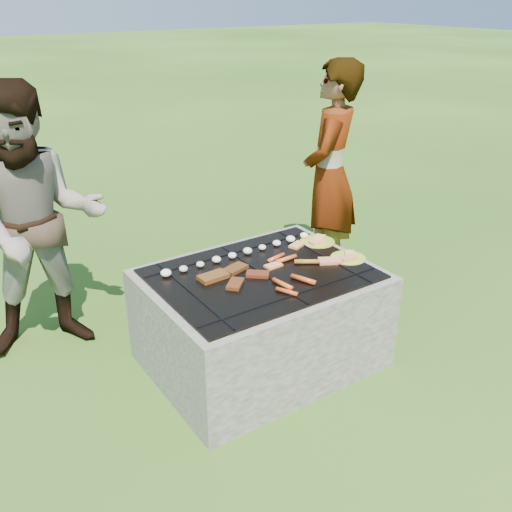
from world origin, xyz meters
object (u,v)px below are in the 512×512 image
(plate_far, at_px, (317,242))
(fire_pit, at_px, (261,321))
(plate_near, at_px, (348,258))
(cook, at_px, (330,176))
(bystander, at_px, (38,224))

(plate_far, bearing_deg, fire_pit, -163.19)
(plate_near, xyz_separation_m, cook, (0.50, 0.78, 0.23))
(fire_pit, height_order, cook, cook)
(cook, bearing_deg, bystander, -44.40)
(bystander, bearing_deg, cook, 6.53)
(plate_near, bearing_deg, fire_pit, 167.16)
(plate_near, height_order, bystander, bystander)
(plate_far, xyz_separation_m, plate_near, (-0.00, -0.30, -0.00))
(fire_pit, xyz_separation_m, bystander, (-0.99, 0.89, 0.55))
(plate_far, height_order, plate_near, same)
(bystander, bearing_deg, plate_far, -11.82)
(plate_near, relative_size, bystander, 0.14)
(fire_pit, distance_m, plate_near, 0.66)
(plate_far, distance_m, bystander, 1.73)
(plate_near, relative_size, cook, 0.14)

